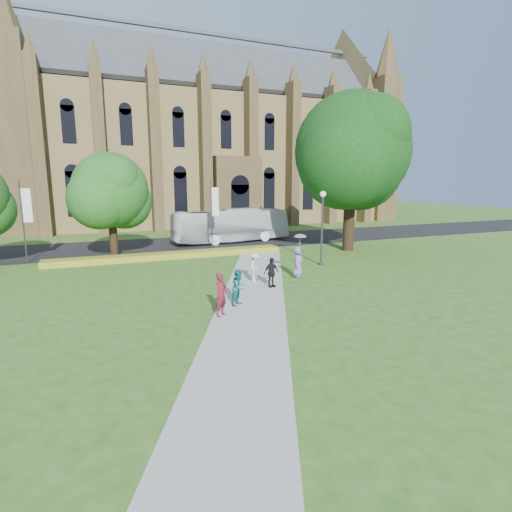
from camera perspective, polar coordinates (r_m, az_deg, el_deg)
name	(u,v)px	position (r m, az deg, el deg)	size (l,w,h in m)	color
ground	(261,302)	(19.97, 0.66, -6.52)	(160.00, 160.00, 0.00)	#2B5B1B
road	(178,244)	(38.73, -11.12, 1.67)	(160.00, 10.00, 0.02)	black
footpath	(253,296)	(20.85, -0.43, -5.72)	(3.20, 30.00, 0.04)	#B2B2A8
flower_hedge	(170,255)	(31.74, -12.18, 0.08)	(18.00, 1.40, 0.45)	gold
cathedral	(216,131)	(60.31, -5.81, 17.29)	(52.60, 18.25, 28.00)	olive
streetlamp	(322,219)	(28.48, 9.44, 5.24)	(0.44, 0.44, 5.24)	#38383D
large_tree	(352,151)	(35.26, 13.54, 14.34)	(9.60, 9.60, 13.20)	#332114
street_tree_1	(110,191)	(32.08, -20.09, 8.78)	(5.60, 5.60, 8.05)	#332114
banner_pole_0	(213,211)	(34.22, -6.19, 6.35)	(0.70, 0.10, 6.00)	#38383D
banner_pole_1	(24,217)	(33.11, -30.19, 4.85)	(0.70, 0.10, 6.00)	#38383D
tour_coach	(231,226)	(39.25, -3.53, 4.37)	(2.73, 11.68, 3.25)	white
pedestrian_0	(221,295)	(17.60, -5.01, -5.54)	(0.70, 0.46, 1.92)	maroon
pedestrian_1	(239,287)	(19.11, -2.45, -4.49)	(0.84, 0.66, 1.73)	#16636F
pedestrian_2	(255,267)	(23.51, -0.17, -1.61)	(1.13, 0.65, 1.74)	silver
pedestrian_3	(271,272)	(22.32, 2.19, -2.36)	(0.98, 0.41, 1.68)	black
pedestrian_4	(298,262)	(24.87, 5.99, -0.80)	(0.93, 0.60, 1.90)	slate
parasol	(300,241)	(24.82, 6.30, 2.19)	(0.77, 0.77, 0.68)	#CD9690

